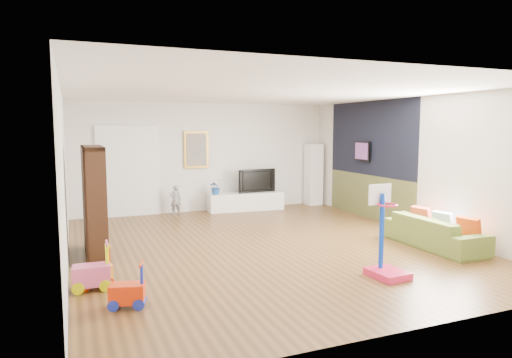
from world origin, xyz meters
name	(u,v)px	position (x,y,z in m)	size (l,w,h in m)	color
floor	(264,245)	(0.00, 0.00, 0.00)	(6.50, 7.50, 0.00)	brown
ceiling	(265,92)	(0.00, 0.00, 2.70)	(6.50, 7.50, 0.00)	white
wall_back	(206,157)	(0.00, 3.75, 1.35)	(6.50, 0.00, 2.70)	silver
wall_front	(413,202)	(0.00, -3.75, 1.35)	(6.50, 0.00, 2.70)	white
wall_left	(64,178)	(-3.25, 0.00, 1.35)	(0.00, 7.50, 2.70)	silver
wall_right	(412,164)	(3.25, 0.00, 1.35)	(0.00, 7.50, 2.70)	white
navy_accent	(370,138)	(3.23, 1.40, 1.85)	(0.01, 3.20, 1.70)	black
olive_wainscot	(368,196)	(3.23, 1.40, 0.50)	(0.01, 3.20, 1.00)	brown
doorway	(128,172)	(-1.90, 3.71, 1.05)	(1.45, 0.06, 2.10)	white
painting_back	(196,150)	(-0.25, 3.71, 1.55)	(0.62, 0.06, 0.92)	gold
artwork_right	(362,151)	(3.17, 1.60, 1.55)	(0.04, 0.56, 0.46)	#7F3F8C
media_console	(246,201)	(0.94, 3.40, 0.22)	(1.93, 0.48, 0.45)	white
tall_cabinet	(313,174)	(2.96, 3.51, 0.83)	(0.39, 0.39, 1.66)	white
bookshelf	(94,201)	(-2.82, 0.46, 0.90)	(0.32, 1.23, 1.80)	#311B0F
sofa	(435,232)	(2.71, -1.26, 0.27)	(1.88, 0.73, 0.55)	olive
basketball_hoop	(389,232)	(0.91, -2.27, 0.65)	(0.45, 0.54, 1.30)	#D31F49
ride_on_yellow	(95,267)	(-2.91, -1.17, 0.28)	(0.41, 0.26, 0.55)	yellow
ride_on_orange	(127,286)	(-2.60, -2.02, 0.26)	(0.40, 0.25, 0.53)	red
ride_on_pink	(91,267)	(-2.96, -1.24, 0.31)	(0.46, 0.29, 0.62)	#D2507E
child	(176,200)	(-0.86, 3.41, 0.37)	(0.27, 0.18, 0.73)	slate
tv	(255,180)	(1.22, 3.45, 0.75)	(1.03, 0.14, 0.60)	black
vase_plant	(216,187)	(0.15, 3.40, 0.64)	(0.35, 0.30, 0.38)	#1D4B8D
pillow_left	(469,228)	(2.91, -1.81, 0.43)	(0.10, 0.38, 0.38)	#C7390B
pillow_center	(443,222)	(2.93, -1.22, 0.43)	(0.09, 0.36, 0.36)	white
pillow_right	(421,216)	(2.91, -0.70, 0.43)	(0.10, 0.37, 0.37)	#AD3927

